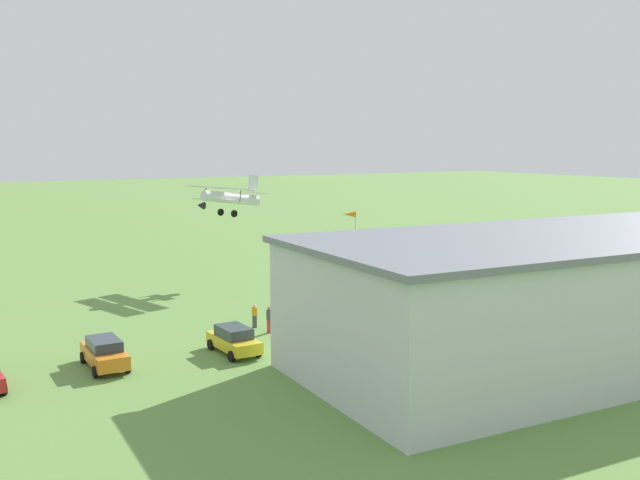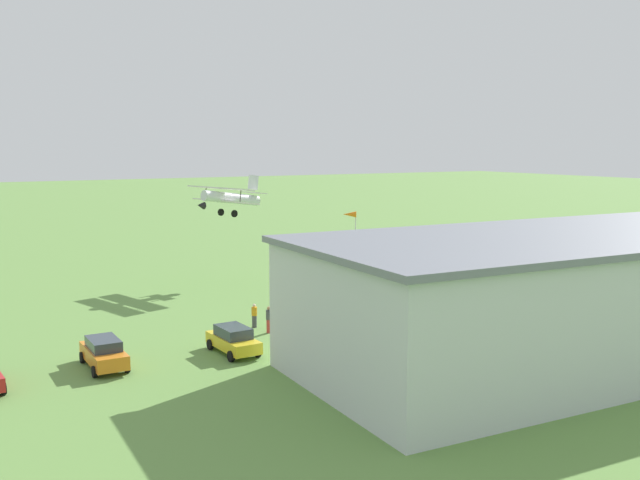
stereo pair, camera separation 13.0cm
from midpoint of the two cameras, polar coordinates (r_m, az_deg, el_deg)
ground_plane at (r=69.45m, az=0.11°, el=-2.72°), size 400.00×400.00×0.00m
hangar at (r=44.60m, az=19.55°, el=-4.11°), size 33.85×15.33×7.37m
biplane at (r=64.83m, az=-7.16°, el=3.36°), size 7.10×7.90×3.64m
car_yellow at (r=43.76m, az=-6.75°, el=-7.79°), size 2.11×4.36×1.64m
car_orange at (r=42.50m, az=-16.57°, el=-8.49°), size 1.97×4.47×1.67m
person_walking_on_apron at (r=49.64m, az=-5.12°, el=-5.95°), size 0.49×0.49×1.63m
person_crossing_taxiway at (r=48.14m, az=-3.97°, el=-6.27°), size 0.41×0.41×1.78m
windsock at (r=70.29m, az=2.47°, el=1.70°), size 1.47×1.22×5.94m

